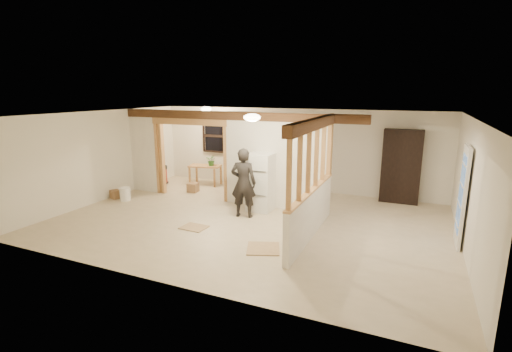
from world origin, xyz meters
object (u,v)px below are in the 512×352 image
at_px(shop_vac, 161,175).
at_px(bookshelf, 401,167).
at_px(woman, 243,183).
at_px(refrigerator, 261,182).
at_px(work_table, 205,175).

bearing_deg(shop_vac, bookshelf, 6.98).
xyz_separation_m(woman, shop_vac, (-3.95, 1.90, -0.55)).
xyz_separation_m(shop_vac, bookshelf, (7.37, 0.90, 0.71)).
relative_size(woman, shop_vac, 2.80).
height_order(refrigerator, woman, woman).
distance_m(refrigerator, shop_vac, 4.35).
relative_size(refrigerator, woman, 0.87).
distance_m(woman, shop_vac, 4.42).
bearing_deg(shop_vac, woman, -25.73).
relative_size(refrigerator, shop_vac, 2.44).
height_order(refrigerator, bookshelf, bookshelf).
relative_size(refrigerator, work_table, 1.45).
xyz_separation_m(refrigerator, work_table, (-2.73, 1.76, -0.42)).
distance_m(shop_vac, bookshelf, 7.46).
bearing_deg(woman, work_table, -54.21).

